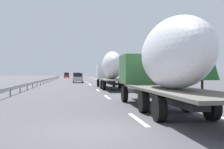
{
  "coord_description": "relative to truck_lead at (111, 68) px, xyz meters",
  "views": [
    {
      "loc": [
        -8.86,
        0.81,
        1.93
      ],
      "look_at": [
        21.14,
        -3.43,
        1.72
      ],
      "focal_mm": 43.42,
      "sensor_mm": 36.0,
      "label": 1
    }
  ],
  "objects": [
    {
      "name": "lane_stripe_4",
      "position": [
        13.42,
        1.8,
        -2.46
      ],
      "size": [
        3.2,
        0.2,
        0.01
      ],
      "primitive_type": "cube",
      "color": "white",
      "rests_on": "ground_plane"
    },
    {
      "name": "car_red_compact",
      "position": [
        65.49,
        6.93,
        -1.49
      ],
      "size": [
        4.09,
        1.85,
        1.96
      ],
      "color": "red",
      "rests_on": "ground_plane"
    },
    {
      "name": "car_white_van",
      "position": [
        52.94,
        3.7,
        -1.52
      ],
      "size": [
        4.11,
        1.77,
        1.88
      ],
      "color": "white",
      "rests_on": "ground_plane"
    },
    {
      "name": "tree_3",
      "position": [
        44.21,
        -7.42,
        1.05
      ],
      "size": [
        3.63,
        3.63,
        5.4
      ],
      "color": "#472D19",
      "rests_on": "ground_plane"
    },
    {
      "name": "tree_4",
      "position": [
        1.11,
        -8.71,
        1.44
      ],
      "size": [
        2.59,
        2.59,
        5.97
      ],
      "color": "#472D19",
      "rests_on": "ground_plane"
    },
    {
      "name": "edge_line_right",
      "position": [
        21.49,
        -1.9,
        -2.46
      ],
      "size": [
        110.0,
        0.2,
        0.01
      ],
      "primitive_type": "cube",
      "color": "white",
      "rests_on": "ground_plane"
    },
    {
      "name": "lane_stripe_5",
      "position": [
        24.57,
        1.8,
        -2.46
      ],
      "size": [
        3.2,
        0.2,
        0.01
      ],
      "primitive_type": "cube",
      "color": "white",
      "rests_on": "ground_plane"
    },
    {
      "name": "tree_0",
      "position": [
        -7.36,
        -8.06,
        1.63
      ],
      "size": [
        3.25,
        3.25,
        6.98
      ],
      "color": "#472D19",
      "rests_on": "ground_plane"
    },
    {
      "name": "lane_stripe_6",
      "position": [
        41.04,
        1.8,
        -2.46
      ],
      "size": [
        3.2,
        0.2,
        0.01
      ],
      "primitive_type": "cube",
      "color": "white",
      "rests_on": "ground_plane"
    },
    {
      "name": "car_yellow_coupe",
      "position": [
        32.71,
        3.75,
        -1.5
      ],
      "size": [
        4.76,
        1.83,
        1.92
      ],
      "color": "gold",
      "rests_on": "ground_plane"
    },
    {
      "name": "lane_stripe_3",
      "position": [
        10.47,
        1.8,
        -2.46
      ],
      "size": [
        3.2,
        0.2,
        0.01
      ],
      "primitive_type": "cube",
      "color": "white",
      "rests_on": "ground_plane"
    },
    {
      "name": "lane_stripe_2",
      "position": [
        -2.76,
        1.8,
        -2.46
      ],
      "size": [
        3.2,
        0.2,
        0.01
      ],
      "primitive_type": "cube",
      "color": "white",
      "rests_on": "ground_plane"
    },
    {
      "name": "tree_2",
      "position": [
        -2.66,
        -6.89,
        1.63
      ],
      "size": [
        3.04,
        3.04,
        6.45
      ],
      "color": "#472D19",
      "rests_on": "ground_plane"
    },
    {
      "name": "tree_1",
      "position": [
        46.31,
        -9.81,
        0.88
      ],
      "size": [
        3.2,
        3.2,
        5.21
      ],
      "color": "#472D19",
      "rests_on": "ground_plane"
    },
    {
      "name": "lane_stripe_8",
      "position": [
        58.54,
        1.8,
        -2.46
      ],
      "size": [
        3.2,
        0.2,
        0.01
      ],
      "primitive_type": "cube",
      "color": "white",
      "rests_on": "ground_plane"
    },
    {
      "name": "lane_stripe_7",
      "position": [
        47.08,
        1.8,
        -2.46
      ],
      "size": [
        3.2,
        0.2,
        0.01
      ],
      "primitive_type": "cube",
      "color": "white",
      "rests_on": "ground_plane"
    },
    {
      "name": "truck_lead",
      "position": [
        0.0,
        0.0,
        0.0
      ],
      "size": [
        13.8,
        2.55,
        4.37
      ],
      "color": "silver",
      "rests_on": "ground_plane"
    },
    {
      "name": "lane_stripe_1",
      "position": [
        -11.28,
        1.8,
        -2.46
      ],
      "size": [
        3.2,
        0.2,
        0.01
      ],
      "primitive_type": "cube",
      "color": "white",
      "rests_on": "ground_plane"
    },
    {
      "name": "road_sign",
      "position": [
        19.8,
        -3.1,
        -0.36
      ],
      "size": [
        0.1,
        0.9,
        3.04
      ],
      "color": "gray",
      "rests_on": "ground_plane"
    },
    {
      "name": "truck_trailing",
      "position": [
        -19.54,
        0.0,
        0.02
      ],
      "size": [
        13.54,
        2.55,
        4.38
      ],
      "color": "#387038",
      "rests_on": "ground_plane"
    },
    {
      "name": "ground_plane",
      "position": [
        16.49,
        3.6,
        -2.47
      ],
      "size": [
        260.0,
        260.0,
        0.0
      ],
      "primitive_type": "plane",
      "color": "#424247"
    },
    {
      "name": "lane_stripe_0",
      "position": [
        -21.51,
        1.8,
        -2.46
      ],
      "size": [
        3.2,
        0.2,
        0.01
      ],
      "primitive_type": "cube",
      "color": "white",
      "rests_on": "ground_plane"
    },
    {
      "name": "guardrail_median",
      "position": [
        19.49,
        9.6,
        -1.89
      ],
      "size": [
        94.0,
        0.1,
        0.76
      ],
      "color": "#9EA0A5",
      "rests_on": "ground_plane"
    },
    {
      "name": "car_silver_hatch",
      "position": [
        20.01,
        3.64,
        -1.54
      ],
      "size": [
        4.21,
        1.91,
        1.84
      ],
      "color": "#ADB2B7",
      "rests_on": "ground_plane"
    }
  ]
}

